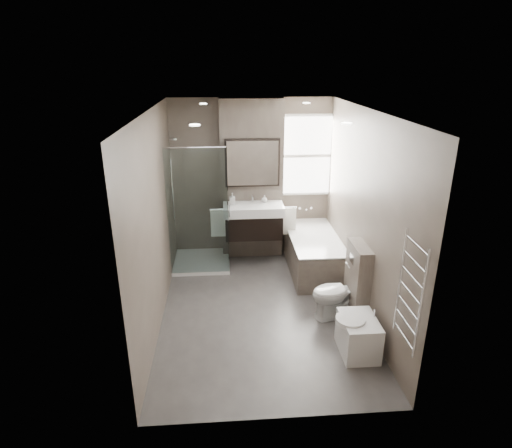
{
  "coord_description": "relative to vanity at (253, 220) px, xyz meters",
  "views": [
    {
      "loc": [
        -0.45,
        -4.96,
        3.14
      ],
      "look_at": [
        -0.06,
        0.15,
        1.17
      ],
      "focal_mm": 30.0,
      "sensor_mm": 36.0,
      "label": 1
    }
  ],
  "objects": [
    {
      "name": "towel_left",
      "position": [
        -0.56,
        -0.02,
        -0.02
      ],
      "size": [
        0.24,
        0.06,
        0.44
      ],
      "primitive_type": "cube",
      "color": "white",
      "rests_on": "vanity_pier"
    },
    {
      "name": "toilet",
      "position": [
        0.97,
        -1.67,
        -0.39
      ],
      "size": [
        0.75,
        0.52,
        0.69
      ],
      "primitive_type": "imported",
      "rotation": [
        0.0,
        0.0,
        -1.35
      ],
      "color": "white",
      "rests_on": "ground"
    },
    {
      "name": "towel_right",
      "position": [
        0.56,
        -0.02,
        -0.02
      ],
      "size": [
        0.24,
        0.06,
        0.44
      ],
      "primitive_type": "cube",
      "color": "white",
      "rests_on": "vanity_pier"
    },
    {
      "name": "soap_bottle_a",
      "position": [
        -0.33,
        0.05,
        0.35
      ],
      "size": [
        0.08,
        0.09,
        0.19
      ],
      "primitive_type": "imported",
      "color": "white",
      "rests_on": "vanity"
    },
    {
      "name": "window",
      "position": [
        0.9,
        0.45,
        0.93
      ],
      "size": [
        0.98,
        0.06,
        1.33
      ],
      "color": "white",
      "rests_on": "room"
    },
    {
      "name": "vanity",
      "position": [
        0.0,
        0.0,
        0.0
      ],
      "size": [
        0.95,
        0.47,
        0.66
      ],
      "color": "black",
      "rests_on": "vanity_pier"
    },
    {
      "name": "soap_bottle_b",
      "position": [
        0.19,
        0.12,
        0.32
      ],
      "size": [
        0.09,
        0.09,
        0.12
      ],
      "primitive_type": "imported",
      "color": "white",
      "rests_on": "vanity"
    },
    {
      "name": "bidet",
      "position": [
        1.01,
        -2.42,
        -0.51
      ],
      "size": [
        0.47,
        0.54,
        0.56
      ],
      "color": "white",
      "rests_on": "ground"
    },
    {
      "name": "towel_radiator",
      "position": [
        1.25,
        -3.03,
        0.38
      ],
      "size": [
        0.03,
        0.49,
        1.1
      ],
      "color": "silver",
      "rests_on": "room"
    },
    {
      "name": "shower_enclosure",
      "position": [
        -0.75,
        -0.08,
        -0.25
      ],
      "size": [
        0.9,
        0.9,
        2.0
      ],
      "color": "white",
      "rests_on": "ground"
    },
    {
      "name": "mirror_cabinet",
      "position": [
        0.0,
        0.19,
        0.89
      ],
      "size": [
        0.86,
        0.08,
        0.76
      ],
      "color": "black",
      "rests_on": "vanity_pier"
    },
    {
      "name": "bathtub",
      "position": [
        0.92,
        -0.33,
        -0.43
      ],
      "size": [
        0.75,
        1.6,
        0.57
      ],
      "color": "#5E534A",
      "rests_on": "ground"
    },
    {
      "name": "vanity_pier",
      "position": [
        0.0,
        0.35,
        0.56
      ],
      "size": [
        1.0,
        0.25,
        2.6
      ],
      "primitive_type": "cube",
      "color": "#5E534A",
      "rests_on": "ground"
    },
    {
      "name": "room",
      "position": [
        0.0,
        -1.43,
        0.56
      ],
      "size": [
        2.7,
        3.9,
        2.7
      ],
      "color": "#484442",
      "rests_on": "ground"
    },
    {
      "name": "cistern_box",
      "position": [
        1.21,
        -1.68,
        -0.24
      ],
      "size": [
        0.19,
        0.55,
        1.0
      ],
      "color": "#5E534A",
      "rests_on": "ground"
    }
  ]
}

